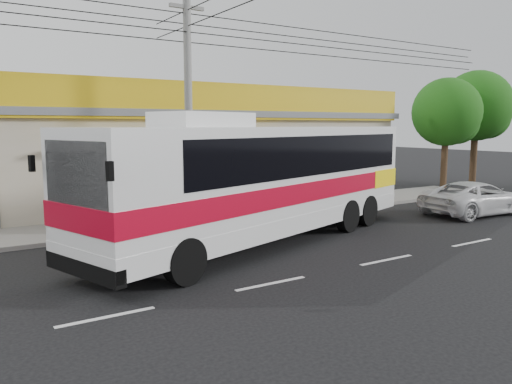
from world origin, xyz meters
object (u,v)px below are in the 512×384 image
Objects in this scene: motorbike_red at (141,214)px; utility_pole at (187,26)px; white_car at (476,198)px; tree_near at (479,108)px; tree_far at (449,114)px; coach_bus at (270,174)px.

utility_pole is (2.13, 0.46, 6.76)m from motorbike_red.
tree_near reaches higher than white_car.
white_car is 0.78× the size of tree_far.
motorbike_red is 20.06m from tree_far.
utility_pole reaches higher than coach_bus.
coach_bus is 2.69× the size of white_car.
tree_far is (-3.19, -0.22, -0.42)m from tree_near.
coach_bus is at bearing -142.49° from motorbike_red.
tree_far is at bearing -90.01° from motorbike_red.
coach_bus is at bearing 89.91° from white_car.
white_car is at bearing -112.40° from motorbike_red.
tree_near is (9.19, 6.26, 4.18)m from white_car.
motorbike_red is 7.10m from utility_pole.
coach_bus is 6.70× the size of motorbike_red.
utility_pole is 17.78m from tree_far.
utility_pole is 5.14× the size of tree_far.
utility_pole is at bearing 71.94° from white_car.
white_car is (13.59, -4.02, 0.02)m from motorbike_red.
tree_near is at bearing 3.90° from tree_far.
tree_far reaches higher than coach_bus.
tree_near is (20.65, 1.78, -2.55)m from utility_pole.
tree_far is (17.46, 1.56, -2.98)m from utility_pole.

